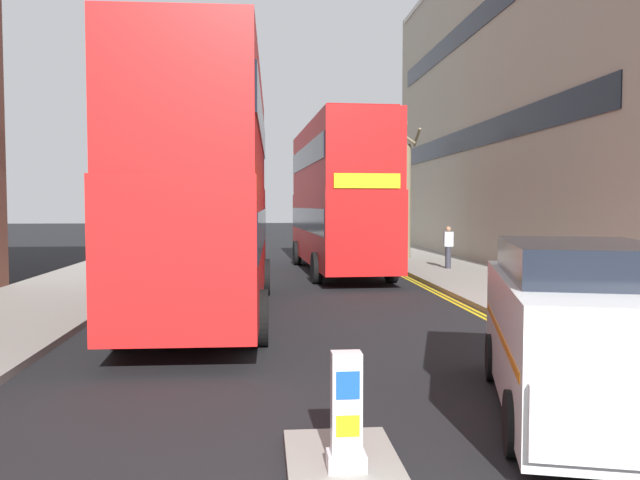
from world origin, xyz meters
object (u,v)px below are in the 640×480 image
at_px(double_decker_bus_away, 208,185).
at_px(double_decker_bus_oncoming, 338,193).
at_px(keep_left_bollard, 346,416).
at_px(taxi_minivan, 583,331).
at_px(pedestrian_far, 448,246).

relative_size(double_decker_bus_away, double_decker_bus_oncoming, 1.00).
bearing_deg(double_decker_bus_oncoming, double_decker_bus_away, -114.12).
bearing_deg(keep_left_bollard, taxi_minivan, 25.44).
bearing_deg(taxi_minivan, double_decker_bus_oncoming, 93.19).
height_order(taxi_minivan, pedestrian_far, taxi_minivan).
bearing_deg(pedestrian_far, double_decker_bus_away, -132.72).
distance_m(double_decker_bus_oncoming, pedestrian_far, 4.71).
bearing_deg(taxi_minivan, pedestrian_far, 78.88).
bearing_deg(double_decker_bus_away, pedestrian_far, 47.28).
height_order(keep_left_bollard, double_decker_bus_oncoming, double_decker_bus_oncoming).
relative_size(double_decker_bus_oncoming, taxi_minivan, 2.12).
relative_size(double_decker_bus_oncoming, pedestrian_far, 6.73).
distance_m(double_decker_bus_oncoming, taxi_minivan, 17.07).
distance_m(keep_left_bollard, double_decker_bus_away, 9.71).
bearing_deg(double_decker_bus_oncoming, keep_left_bollard, -96.51).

